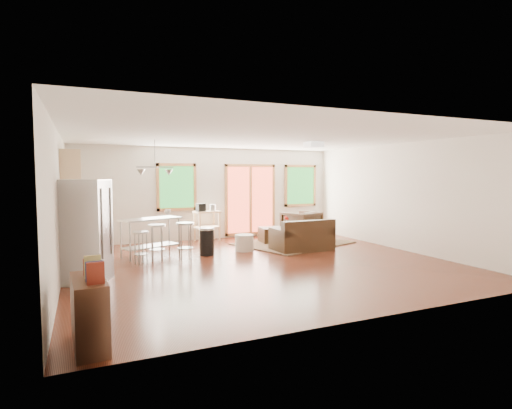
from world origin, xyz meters
name	(u,v)px	position (x,y,z in m)	size (l,w,h in m)	color
floor	(262,263)	(0.00, 0.00, -0.01)	(7.50, 7.00, 0.02)	#3C170E
ceiling	(262,136)	(0.00, 0.00, 2.61)	(7.50, 7.00, 0.02)	white
back_wall	(211,194)	(0.00, 3.51, 1.30)	(7.50, 0.02, 2.60)	silver
left_wall	(58,206)	(-3.76, 0.00, 1.30)	(0.02, 7.00, 2.60)	silver
right_wall	(402,197)	(3.76, 0.00, 1.30)	(0.02, 7.00, 2.60)	silver
front_wall	(378,217)	(0.00, -3.51, 1.30)	(7.50, 0.02, 2.60)	silver
window_left	(177,187)	(-1.00, 3.46, 1.50)	(1.10, 0.05, 1.30)	#1F5C23
french_doors	(251,200)	(1.20, 3.46, 1.10)	(1.60, 0.05, 2.10)	#BE3F29
window_right	(300,186)	(2.90, 3.46, 1.50)	(1.10, 0.05, 1.30)	#1F5C23
rug	(293,243)	(1.75, 1.82, 0.01)	(2.75, 2.12, 0.03)	#3F5133
loveseat	(303,238)	(1.50, 0.89, 0.30)	(1.44, 0.85, 0.76)	black
coffee_table	(295,231)	(1.68, 1.63, 0.37)	(1.10, 0.71, 0.42)	#3C2115
armchair	(301,224)	(2.25, 2.27, 0.45)	(0.87, 0.81, 0.90)	black
ottoman	(272,235)	(1.29, 2.19, 0.21)	(0.62, 0.62, 0.41)	black
pouf	(244,243)	(0.18, 1.41, 0.20)	(0.45, 0.45, 0.39)	beige
vase	(287,224)	(1.61, 1.95, 0.52)	(0.21, 0.21, 0.34)	silver
book	(312,223)	(2.23, 1.66, 0.56)	(0.24, 0.03, 0.32)	maroon
cabinets	(78,218)	(-3.49, 1.70, 0.93)	(0.64, 2.24, 2.30)	#D5AE7D
refrigerator	(86,231)	(-3.34, -0.15, 0.88)	(0.91, 0.89, 1.75)	#B7BABC
island	(151,230)	(-1.99, 1.67, 0.59)	(1.46, 1.00, 0.86)	#B7BABC
cup	(168,211)	(-1.63, 1.51, 1.02)	(0.13, 0.10, 0.13)	white
bar_stool_a	(141,240)	(-2.31, 0.90, 0.50)	(0.41, 0.41, 0.68)	#B7BABC
bar_stool_b	(157,234)	(-1.95, 1.12, 0.58)	(0.45, 0.45, 0.78)	#B7BABC
bar_stool_c	(185,232)	(-1.36, 1.02, 0.60)	(0.39, 0.39, 0.80)	#B7BABC
trash_can	(207,241)	(-0.81, 1.25, 0.32)	(0.43, 0.43, 0.63)	black
kitchen_cart	(206,215)	(-0.26, 3.13, 0.72)	(0.74, 0.54, 1.05)	#D5AE7D
bookshelf	(90,311)	(-3.35, -2.98, 0.38)	(0.38, 0.85, 0.98)	#3C2115
ceiling_flush	(314,145)	(1.60, 0.60, 2.53)	(0.35, 0.35, 0.12)	white
pendant_light	(155,172)	(-1.90, 1.50, 1.90)	(0.80, 0.18, 0.79)	gray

